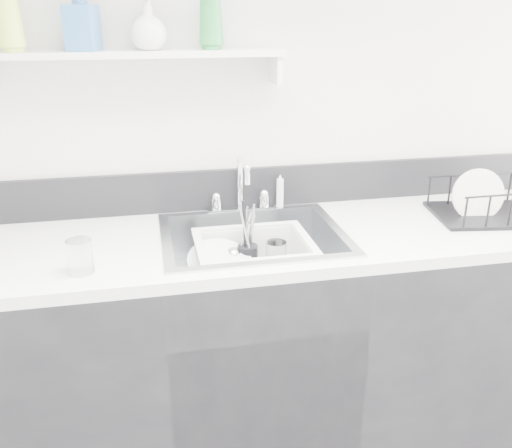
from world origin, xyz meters
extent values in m
cube|color=silver|center=(0.00, 1.49, 1.30)|extent=(3.50, 0.02, 2.60)
cube|color=black|center=(0.00, 1.19, 0.44)|extent=(3.20, 0.62, 0.88)
cube|color=white|center=(0.00, 1.19, 0.90)|extent=(3.20, 0.62, 0.04)
cube|color=black|center=(0.00, 1.49, 1.00)|extent=(3.20, 0.02, 0.16)
cube|color=silver|center=(0.00, 1.44, 0.93)|extent=(0.26, 0.06, 0.02)
cylinder|color=silver|center=(-0.10, 1.44, 0.96)|extent=(0.04, 0.04, 0.05)
cylinder|color=silver|center=(0.10, 1.44, 0.96)|extent=(0.04, 0.04, 0.05)
cylinder|color=silver|center=(0.00, 1.44, 1.03)|extent=(0.02, 0.02, 0.20)
cylinder|color=silver|center=(0.00, 1.37, 1.14)|extent=(0.02, 0.15, 0.02)
cylinder|color=silver|center=(0.16, 1.44, 0.99)|extent=(0.03, 0.03, 0.14)
cube|color=silver|center=(-0.35, 1.42, 1.52)|extent=(1.00, 0.16, 0.02)
cube|color=silver|center=(0.13, 1.42, 1.46)|extent=(0.02, 0.14, 0.10)
cylinder|color=white|center=(-0.11, 1.18, 0.78)|extent=(0.25, 0.25, 0.02)
cylinder|color=white|center=(-0.11, 1.19, 0.79)|extent=(0.24, 0.24, 0.02)
cylinder|color=white|center=(-0.12, 1.18, 0.83)|extent=(0.28, 0.27, 0.10)
cylinder|color=black|center=(-0.01, 1.24, 0.81)|extent=(0.07, 0.07, 0.09)
cylinder|color=silver|center=(-0.02, 1.25, 0.90)|extent=(0.01, 0.05, 0.18)
cylinder|color=silver|center=(0.00, 1.23, 0.89)|extent=(0.02, 0.04, 0.17)
cylinder|color=black|center=(-0.02, 1.24, 0.91)|extent=(0.01, 0.05, 0.20)
cylinder|color=white|center=(0.09, 1.21, 0.82)|extent=(0.09, 0.09, 0.11)
cylinder|color=white|center=(-0.56, 1.00, 0.97)|extent=(0.10, 0.10, 0.10)
imported|color=white|center=(0.07, 1.11, 0.78)|extent=(0.12, 0.12, 0.03)
imported|color=#CEEB50|center=(-0.74, 1.40, 1.64)|extent=(0.11, 0.11, 0.22)
imported|color=#3770B2|center=(-0.52, 1.42, 1.64)|extent=(0.12, 0.12, 0.21)
imported|color=silver|center=(-0.31, 1.41, 1.61)|extent=(0.12, 0.12, 0.15)
imported|color=#248439|center=(-0.10, 1.42, 1.64)|extent=(0.10, 0.10, 0.22)
camera|label=1|loc=(-0.35, -0.54, 1.65)|focal=38.00mm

